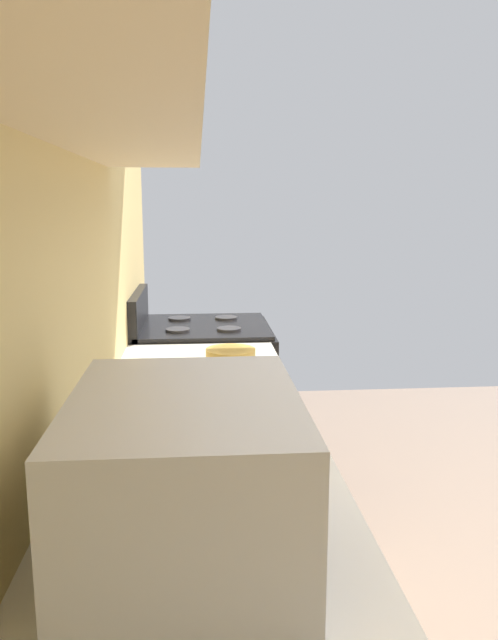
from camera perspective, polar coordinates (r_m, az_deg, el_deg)
wall_back at (r=1.33m, az=-20.39°, el=2.15°), size 4.33×0.12×2.57m
oven_range at (r=3.02m, az=-4.16°, el=-8.76°), size 0.63×0.65×1.06m
microwave at (r=1.06m, az=-5.72°, el=-14.13°), size 0.50×0.38×0.28m
bowl at (r=2.22m, az=-1.71°, el=-3.45°), size 0.18×0.18×0.07m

